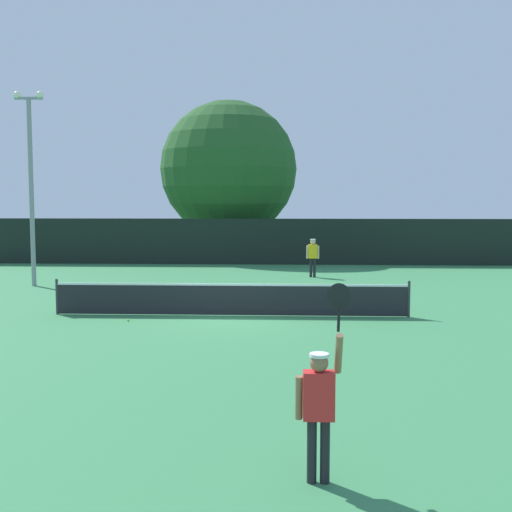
{
  "coord_description": "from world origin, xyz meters",
  "views": [
    {
      "loc": [
        1.58,
        -18.72,
        3.46
      ],
      "look_at": [
        0.6,
        3.37,
        1.49
      ],
      "focal_mm": 44.82,
      "sensor_mm": 36.0,
      "label": 1
    }
  ],
  "objects": [
    {
      "name": "ground_plane",
      "position": [
        0.0,
        0.0,
        0.0
      ],
      "size": [
        120.0,
        120.0,
        0.0
      ],
      "primitive_type": "plane",
      "color": "#387F4C"
    },
    {
      "name": "player_receiving",
      "position": [
        2.85,
        9.58,
        1.04
      ],
      "size": [
        0.57,
        0.25,
        1.7
      ],
      "rotation": [
        0.0,
        0.0,
        3.14
      ],
      "color": "yellow",
      "rests_on": "ground"
    },
    {
      "name": "light_pole",
      "position": [
        -8.42,
        6.21,
        4.38
      ],
      "size": [
        1.18,
        0.28,
        7.66
      ],
      "color": "gray",
      "rests_on": "ground"
    },
    {
      "name": "player_serving",
      "position": [
        2.02,
        -11.15,
        1.06
      ],
      "size": [
        0.68,
        0.39,
        2.45
      ],
      "color": "red",
      "rests_on": "ground"
    },
    {
      "name": "large_tree",
      "position": [
        -1.74,
        19.42,
        5.23
      ],
      "size": [
        8.08,
        8.08,
        9.28
      ],
      "color": "brown",
      "rests_on": "ground"
    },
    {
      "name": "parked_car_near",
      "position": [
        -2.6,
        20.9,
        0.78
      ],
      "size": [
        2.42,
        4.41,
        1.69
      ],
      "rotation": [
        0.0,
        0.0,
        -0.13
      ],
      "color": "#B7B7BC",
      "rests_on": "ground"
    },
    {
      "name": "perimeter_fence",
      "position": [
        0.0,
        15.03,
        1.22
      ],
      "size": [
        29.93,
        0.12,
        2.43
      ],
      "primitive_type": "cube",
      "color": "black",
      "rests_on": "ground"
    },
    {
      "name": "tennis_ball",
      "position": [
        -2.85,
        -0.99,
        0.03
      ],
      "size": [
        0.07,
        0.07,
        0.07
      ],
      "primitive_type": "sphere",
      "color": "#CCE033",
      "rests_on": "ground"
    },
    {
      "name": "tennis_net",
      "position": [
        0.0,
        0.0,
        0.51
      ],
      "size": [
        10.57,
        0.08,
        1.07
      ],
      "color": "#232328",
      "rests_on": "ground"
    }
  ]
}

